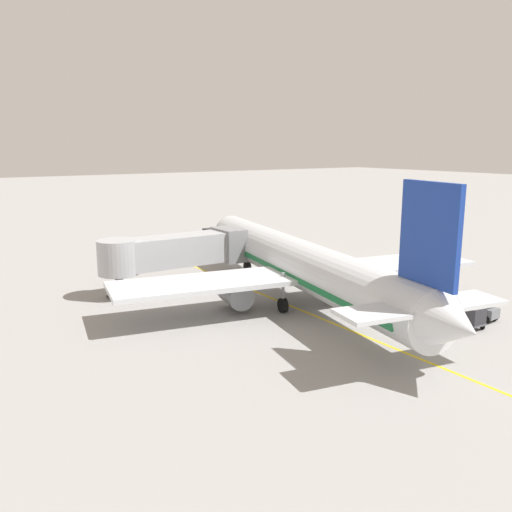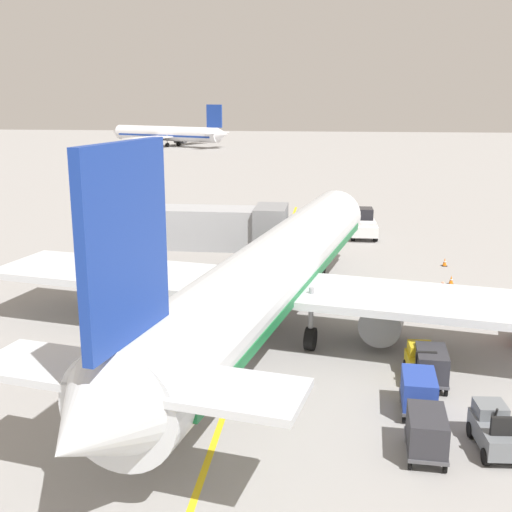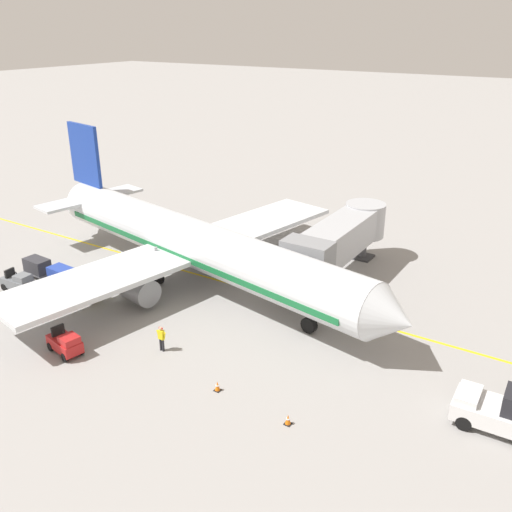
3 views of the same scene
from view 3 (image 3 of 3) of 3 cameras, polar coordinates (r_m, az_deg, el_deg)
The scene contains 14 objects.
ground_plane at distance 45.99m, azimuth -6.75°, elevation -1.68°, with size 400.00×400.00×0.00m, color gray.
gate_lead_in_line at distance 45.99m, azimuth -6.75°, elevation -1.68°, with size 0.24×80.00×0.01m, color gold.
parked_airliner at distance 43.16m, azimuth -6.44°, elevation 1.25°, with size 30.44×37.17×10.63m.
jet_bridge at distance 43.84m, azimuth 8.60°, elevation 1.86°, with size 13.23×3.50×4.98m.
pushback_tractor at distance 31.20m, azimuth 23.99°, elevation -14.33°, with size 2.32×4.46×2.40m.
baggage_tug_lead at distance 46.10m, azimuth -23.19°, elevation -2.45°, with size 1.45×2.58×1.62m.
baggage_tug_trailing at distance 36.59m, azimuth -18.94°, elevation -8.43°, with size 1.71×2.69×1.62m.
baggage_tug_spare at distance 43.02m, azimuth -17.19°, elevation -3.36°, with size 1.35×2.53×1.62m.
baggage_cart_front at distance 43.13m, azimuth -17.98°, elevation -3.04°, with size 1.41×2.93×1.58m.
baggage_cart_second_in_train at distance 45.42m, azimuth -19.26°, elevation -1.88°, with size 1.41×2.93×1.58m.
baggage_cart_third_in_train at distance 47.80m, azimuth -21.49°, elevation -0.98°, with size 1.41×2.93×1.58m.
ground_crew_wing_walker at distance 35.26m, azimuth -9.67°, elevation -8.21°, with size 0.25×0.73×1.69m.
safety_cone_nose_left at distance 31.79m, azimuth -3.97°, elevation -13.15°, with size 0.36×0.36×0.59m.
safety_cone_nose_right at distance 29.52m, azimuth 3.30°, elevation -16.38°, with size 0.36×0.36×0.59m.
Camera 3 is at (32.19, 26.85, 18.91)m, focal length 39.06 mm.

